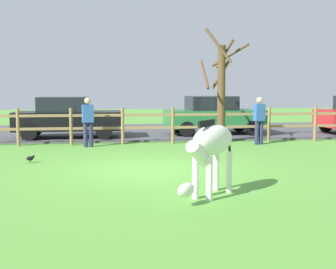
{
  "coord_description": "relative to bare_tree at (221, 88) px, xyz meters",
  "views": [
    {
      "loc": [
        -1.03,
        -11.09,
        2.01
      ],
      "look_at": [
        0.55,
        0.87,
        0.75
      ],
      "focal_mm": 49.77,
      "sensor_mm": 36.0,
      "label": 1
    }
  ],
  "objects": [
    {
      "name": "parked_car_green",
      "position": [
        0.33,
        2.48,
        -1.11
      ],
      "size": [
        4.08,
        2.04,
        1.56
      ],
      "color": "#236B38",
      "rests_on": "parking_asphalt"
    },
    {
      "name": "visitor_left_of_tree",
      "position": [
        1.19,
        -0.7,
        -1.05
      ],
      "size": [
        0.4,
        0.3,
        1.64
      ],
      "color": "#232847",
      "rests_on": "ground_plane"
    },
    {
      "name": "parking_asphalt",
      "position": [
        -3.0,
        4.25,
        -1.93
      ],
      "size": [
        28.0,
        7.4,
        0.05
      ],
      "primitive_type": "cube",
      "color": "#47474C",
      "rests_on": "ground_plane"
    },
    {
      "name": "zebra",
      "position": [
        -2.16,
        -7.95,
        -1.03
      ],
      "size": [
        1.43,
        1.57,
        1.41
      ],
      "color": "white",
      "rests_on": "ground_plane"
    },
    {
      "name": "bare_tree",
      "position": [
        0.0,
        0.0,
        0.0
      ],
      "size": [
        1.71,
        1.71,
        4.0
      ],
      "color": "#513A23",
      "rests_on": "ground_plane"
    },
    {
      "name": "paddock_fence",
      "position": [
        -3.48,
        -0.05,
        -1.24
      ],
      "size": [
        21.14,
        0.11,
        1.27
      ],
      "color": "olive",
      "rests_on": "ground_plane"
    },
    {
      "name": "ground_plane",
      "position": [
        -3.0,
        -5.05,
        -1.96
      ],
      "size": [
        60.0,
        60.0,
        0.0
      ],
      "primitive_type": "plane",
      "color": "#549338"
    },
    {
      "name": "crow_on_grass",
      "position": [
        -6.03,
        -3.68,
        -1.83
      ],
      "size": [
        0.21,
        0.1,
        0.2
      ],
      "color": "black",
      "rests_on": "ground_plane"
    },
    {
      "name": "visitor_right_of_tree",
      "position": [
        -4.64,
        -0.6,
        -1.05
      ],
      "size": [
        0.4,
        0.3,
        1.64
      ],
      "color": "#232847",
      "rests_on": "ground_plane"
    },
    {
      "name": "parked_car_black",
      "position": [
        -5.52,
        1.92,
        -1.11
      ],
      "size": [
        4.01,
        1.9,
        1.56
      ],
      "color": "black",
      "rests_on": "parking_asphalt"
    }
  ]
}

